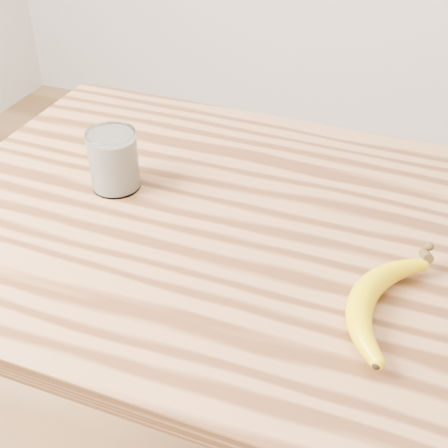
% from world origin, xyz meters
% --- Properties ---
extents(table, '(1.20, 0.80, 0.90)m').
position_xyz_m(table, '(0.00, 0.00, 0.77)').
color(table, '#A36D42').
rests_on(table, ground).
extents(smoothie_glass, '(0.09, 0.09, 0.11)m').
position_xyz_m(smoothie_glass, '(-0.29, 0.02, 0.95)').
color(smoothie_glass, white).
rests_on(smoothie_glass, table).
extents(banana, '(0.16, 0.34, 0.04)m').
position_xyz_m(banana, '(0.19, -0.13, 0.92)').
color(banana, '#E8BD06').
rests_on(banana, table).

